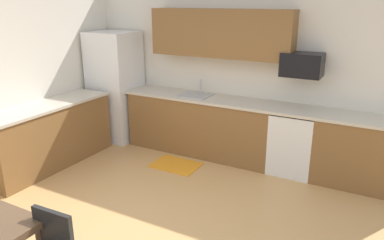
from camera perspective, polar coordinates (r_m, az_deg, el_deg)
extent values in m
plane|color=tan|center=(4.16, -6.89, -17.10)|extent=(12.00, 12.00, 0.00)
cube|color=silver|center=(5.85, 7.80, 7.66)|extent=(5.80, 0.10, 2.70)
cube|color=brown|center=(5.98, 1.27, -0.86)|extent=(2.39, 0.60, 0.90)
cube|color=brown|center=(5.40, 24.36, -4.66)|extent=(1.16, 0.60, 0.90)
cube|color=brown|center=(5.92, -20.99, -2.32)|extent=(0.60, 2.00, 0.90)
cube|color=beige|center=(5.63, 6.33, 2.81)|extent=(4.80, 0.64, 0.04)
cube|color=beige|center=(5.78, -21.50, 2.06)|extent=(0.64, 2.00, 0.04)
cube|color=brown|center=(5.69, 4.33, 13.08)|extent=(2.20, 0.34, 0.70)
cube|color=white|center=(6.66, -11.60, 5.05)|extent=(0.76, 0.70, 1.87)
cube|color=white|center=(5.51, 15.25, -3.32)|extent=(0.60, 0.60, 0.88)
cube|color=black|center=(5.37, 15.65, 1.22)|extent=(0.60, 0.60, 0.03)
cube|color=black|center=(5.32, 16.48, 8.10)|extent=(0.54, 0.36, 0.32)
cube|color=#A5A8AD|center=(5.90, 0.54, 3.23)|extent=(0.48, 0.40, 0.14)
cylinder|color=#B2B5BA|center=(6.02, 1.35, 5.09)|extent=(0.02, 0.02, 0.24)
cube|color=black|center=(3.21, -20.37, -15.94)|extent=(0.38, 0.05, 0.40)
cube|color=orange|center=(5.65, -2.49, -6.87)|extent=(0.70, 0.50, 0.01)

